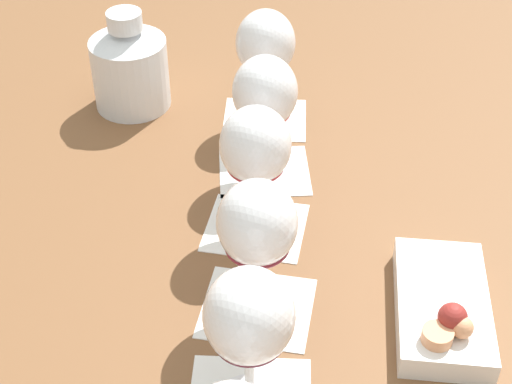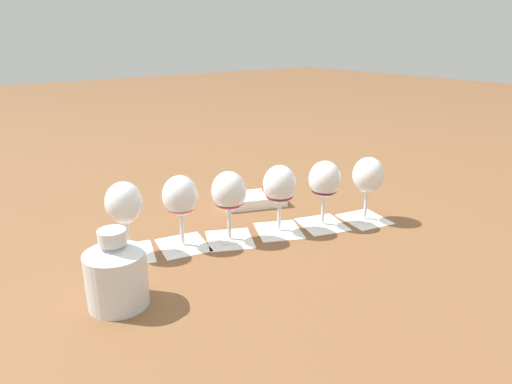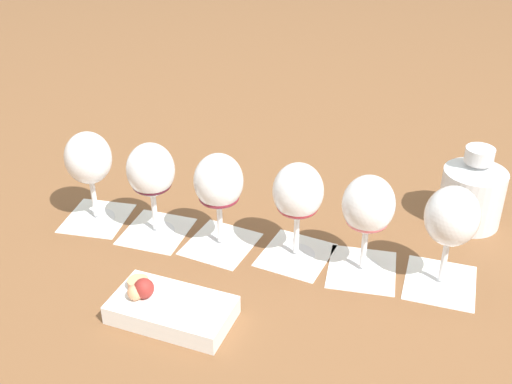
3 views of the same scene
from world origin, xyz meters
The scene contains 12 objects.
ground_plane centered at (0.00, 0.00, 0.00)m, with size 8.00×8.00×0.00m, color brown.
tasting_card_0 centered at (-0.28, 0.09, 0.00)m, with size 0.14×0.14×0.00m.
tasting_card_1 centered at (-0.16, 0.05, 0.00)m, with size 0.13×0.14×0.00m.
tasting_card_2 centered at (-0.06, 0.01, 0.00)m, with size 0.15×0.15×0.00m.
tasting_card_3 centered at (0.06, -0.02, 0.00)m, with size 0.15×0.15×0.00m.
wine_glass_0 centered at (-0.28, 0.09, 0.11)m, with size 0.08×0.08×0.17m.
wine_glass_1 centered at (-0.16, 0.05, 0.11)m, with size 0.08×0.08×0.17m.
wine_glass_2 centered at (-0.06, 0.01, 0.11)m, with size 0.08×0.08×0.17m.
wine_glass_3 centered at (0.06, -0.02, 0.11)m, with size 0.08×0.08×0.17m.
wine_glass_4 centered at (0.18, -0.06, 0.11)m, with size 0.08×0.08×0.17m.
ceramic_vase centered at (-0.37, -0.09, 0.06)m, with size 0.11×0.11×0.15m.
snack_dish centered at (0.13, 0.16, 0.02)m, with size 0.20×0.15×0.06m.
Camera 1 is at (0.61, -0.17, 0.63)m, focal length 55.00 mm.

